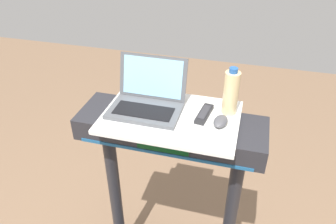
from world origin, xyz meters
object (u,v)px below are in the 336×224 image
Objects in this scene: laptop at (147,99)px; tv_remote at (204,114)px; water_bottle at (231,92)px; computer_mouse at (221,121)px.

tv_remote is (0.28, 0.00, -0.04)m from laptop.
laptop is 1.46× the size of water_bottle.
water_bottle is (0.02, 0.11, 0.09)m from computer_mouse.
computer_mouse is 0.14m from water_bottle.
laptop reaches higher than tv_remote.
water_bottle is at bearing 86.77° from computer_mouse.
water_bottle reaches higher than tv_remote.
water_bottle is 0.16m from tv_remote.
laptop is 2.04× the size of tv_remote.
tv_remote is (-0.08, 0.05, -0.01)m from computer_mouse.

